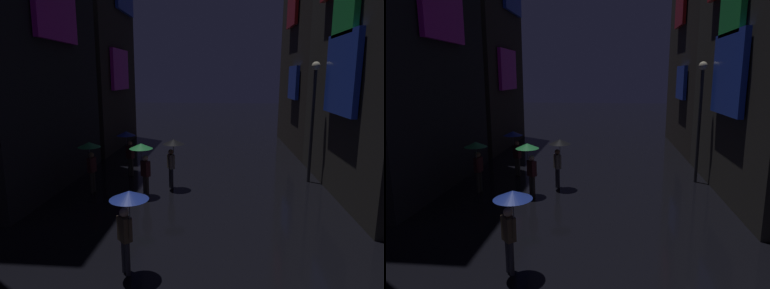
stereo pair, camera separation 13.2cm
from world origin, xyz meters
The scene contains 8 objects.
building_left_far centered at (-7.48, 21.70, 7.47)m, with size 4.25×7.40×14.93m.
building_right_far centered at (7.49, 22.30, 8.07)m, with size 4.25×8.62×16.14m.
pedestrian_near_crossing_black centered at (-0.92, 13.18, 1.67)m, with size 0.90×0.90×2.12m.
pedestrian_foreground_right_blue centered at (-3.31, 14.96, 1.67)m, with size 0.90×0.90×2.12m.
pedestrian_midstreet_centre_green centered at (-4.10, 12.32, 1.67)m, with size 0.90×0.90×2.12m.
pedestrian_far_right_green centered at (-1.94, 12.13, 1.67)m, with size 0.90×0.90×2.12m.
pedestrian_foreground_left_blue centered at (-1.05, 6.74, 1.67)m, with size 0.90×0.90×2.12m.
streetlamp_right_far centered at (5.00, 14.63, 3.31)m, with size 0.36×0.36×5.26m.
Camera 1 is at (1.04, -0.49, 4.66)m, focal length 32.00 mm.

